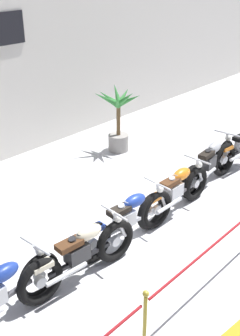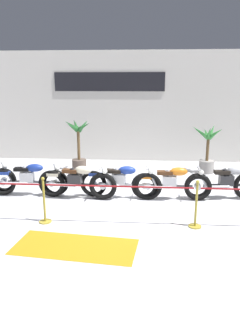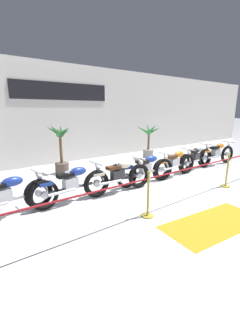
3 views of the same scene
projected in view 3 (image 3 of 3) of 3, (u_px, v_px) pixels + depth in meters
ground_plane at (161, 188)px, 6.84m from camera, size 120.00×120.00×0.00m
back_wall at (80, 114)px, 10.27m from camera, size 28.00×0.29×4.20m
motorcycle_blue_0 at (6, 197)px, 4.88m from camera, size 2.19×0.62×0.94m
motorcycle_blue_1 at (73, 184)px, 5.68m from camera, size 2.20×0.62×0.94m
motorcycle_cream_2 at (119, 177)px, 6.37m from camera, size 2.17×0.62×0.95m
motorcycle_blue_3 at (147, 169)px, 7.12m from camera, size 2.23×0.62×0.95m
motorcycle_orange_4 at (175, 164)px, 7.89m from camera, size 2.12×0.62×0.94m
motorcycle_silver_5 at (196, 158)px, 8.92m from camera, size 2.33×0.62×0.94m
motorcycle_orange_6 at (217, 154)px, 9.56m from camera, size 2.28×0.62×0.96m
potted_palm_left_of_row at (148, 142)px, 10.81m from camera, size 1.09×1.19×1.70m
potted_palm_right_of_row at (61, 151)px, 8.18m from camera, size 0.94×1.10×1.84m
stanchion_far_left at (156, 183)px, 4.95m from camera, size 10.88×0.28×1.05m
stanchion_mid_left at (148, 201)px, 4.92m from camera, size 0.28×0.28×1.05m
stanchion_mid_right at (227, 176)px, 6.85m from camera, size 0.28×0.28×1.05m
floor_banner at (214, 223)px, 4.70m from camera, size 2.43×1.27×0.01m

